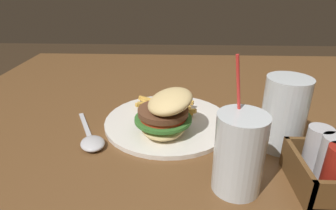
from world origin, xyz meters
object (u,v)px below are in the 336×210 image
Objects in this scene: beer_glass at (283,116)px; spoon at (92,142)px; juice_glass at (236,156)px; meal_plate_near at (167,116)px; condiment_caddy at (326,168)px.

spoon is (0.01, -0.38, -0.06)m from beer_glass.
beer_glass is 0.68× the size of juice_glass.
juice_glass is (0.19, 0.12, 0.03)m from meal_plate_near.
spoon is 1.48× the size of condiment_caddy.
spoon is at bearing -113.12° from juice_glass.
condiment_caddy is at bearing 92.92° from juice_glass.
meal_plate_near is 0.17m from spoon.
beer_glass is 0.13m from condiment_caddy.
beer_glass is 0.39m from spoon.
meal_plate_near is 1.35× the size of juice_glass.
meal_plate_near is 2.36× the size of condiment_caddy.
beer_glass is at bearing 138.28° from juice_glass.
condiment_caddy is (-0.01, 0.15, -0.02)m from juice_glass.
juice_glass is 1.75× the size of condiment_caddy.
condiment_caddy is at bearing 49.11° from spoon.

